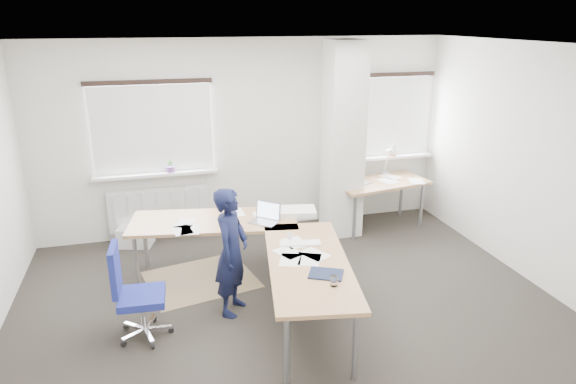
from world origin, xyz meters
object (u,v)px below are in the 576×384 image
object	(u,v)px
desk_main	(262,241)
person	(232,252)
desk_side	(380,184)
task_chair	(139,312)

from	to	relation	value
desk_main	person	bearing A→B (deg)	-139.91
desk_main	person	size ratio (longest dim) A/B	2.11
desk_main	desk_side	bearing A→B (deg)	45.86
task_chair	person	size ratio (longest dim) A/B	0.72
task_chair	desk_main	bearing A→B (deg)	22.40
desk_side	desk_main	bearing A→B (deg)	-154.14
person	desk_side	bearing A→B (deg)	-25.36
desk_side	person	xyz separation A→B (m)	(-2.53, -1.78, 0.02)
desk_side	person	size ratio (longest dim) A/B	1.06
desk_main	person	xyz separation A→B (m)	(-0.37, -0.22, 0.01)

